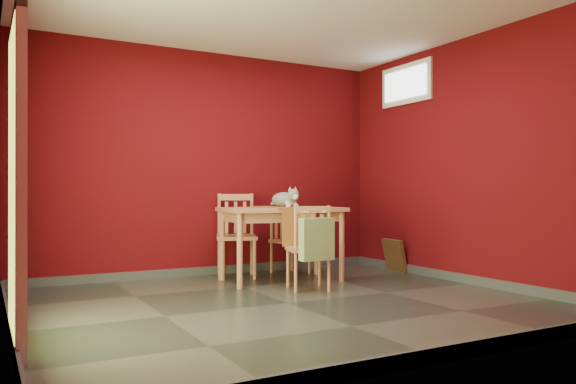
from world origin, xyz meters
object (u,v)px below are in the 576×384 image
dining_table (281,217)px  picture_frame (394,255)px  chair_far_right (288,239)px  cat (284,197)px  tote_bag (317,239)px  chair_near (309,247)px  chair_far_left (236,234)px

dining_table → picture_frame: 1.72m
dining_table → chair_far_right: size_ratio=1.68×
picture_frame → dining_table: bearing=-179.1°
cat → picture_frame: (1.60, 0.02, -0.75)m
tote_bag → cat: bearing=83.6°
chair_far_right → tote_bag: bearing=-107.4°
chair_far_right → picture_frame: size_ratio=2.00×
chair_near → cat: size_ratio=1.80×
cat → picture_frame: bearing=14.4°
tote_bag → cat: cat is taller
tote_bag → picture_frame: size_ratio=1.17×
chair_far_right → tote_bag: (-0.43, -1.37, 0.11)m
dining_table → tote_bag: 0.88m
chair_far_right → chair_far_left: bearing=177.1°
chair_far_right → dining_table: bearing=-125.7°
dining_table → picture_frame: bearing=0.9°
dining_table → chair_near: chair_near is taller
dining_table → tote_bag: bearing=-94.1°
cat → picture_frame: 1.77m
chair_far_left → chair_far_right: (0.68, -0.03, -0.08)m
dining_table → picture_frame: (1.64, 0.03, -0.52)m
chair_far_right → tote_bag: 1.44m
cat → picture_frame: cat is taller
dining_table → chair_far_left: bearing=120.0°
chair_far_left → cat: (0.35, -0.54, 0.44)m
picture_frame → tote_bag: bearing=-152.6°
chair_far_right → picture_frame: bearing=-21.0°
dining_table → tote_bag: (-0.06, -0.86, -0.19)m
dining_table → picture_frame: dining_table is taller
chair_far_left → chair_far_right: bearing=-2.9°
chair_far_right → chair_near: (-0.39, -1.16, 0.02)m
dining_table → chair_far_right: bearing=54.3°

